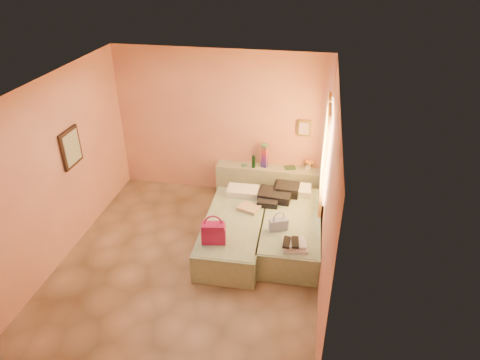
# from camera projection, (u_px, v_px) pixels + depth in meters

# --- Properties ---
(ground) EXTENTS (4.50, 4.50, 0.00)m
(ground) POSITION_uv_depth(u_px,v_px,m) (191.00, 259.00, 6.79)
(ground) COLOR tan
(ground) RESTS_ON ground
(room_walls) EXTENTS (4.02, 4.51, 2.81)m
(room_walls) POSITION_uv_depth(u_px,v_px,m) (209.00, 143.00, 6.35)
(room_walls) COLOR #E5A57A
(room_walls) RESTS_ON ground
(headboard_ledge) EXTENTS (2.05, 0.30, 0.65)m
(headboard_ledge) POSITION_uv_depth(u_px,v_px,m) (269.00, 182.00, 8.27)
(headboard_ledge) COLOR #ADB795
(headboard_ledge) RESTS_ON ground
(bed_left) EXTENTS (0.95, 2.02, 0.50)m
(bed_left) POSITION_uv_depth(u_px,v_px,m) (234.00, 232.00, 6.99)
(bed_left) COLOR #A3BB97
(bed_left) RESTS_ON ground
(bed_right) EXTENTS (0.95, 2.02, 0.50)m
(bed_right) POSITION_uv_depth(u_px,v_px,m) (290.00, 230.00, 7.04)
(bed_right) COLOR #A3BB97
(bed_right) RESTS_ON ground
(water_bottle) EXTENTS (0.07, 0.07, 0.24)m
(water_bottle) POSITION_uv_depth(u_px,v_px,m) (254.00, 162.00, 8.05)
(water_bottle) COLOR #153C1E
(water_bottle) RESTS_ON headboard_ledge
(rainbow_box) EXTENTS (0.13, 0.13, 0.47)m
(rainbow_box) POSITION_uv_depth(u_px,v_px,m) (265.00, 156.00, 8.02)
(rainbow_box) COLOR #A3144C
(rainbow_box) RESTS_ON headboard_ledge
(small_dish) EXTENTS (0.14, 0.14, 0.03)m
(small_dish) POSITION_uv_depth(u_px,v_px,m) (244.00, 165.00, 8.15)
(small_dish) COLOR #4B895A
(small_dish) RESTS_ON headboard_ledge
(green_book) EXTENTS (0.22, 0.19, 0.03)m
(green_book) POSITION_uv_depth(u_px,v_px,m) (290.00, 168.00, 8.06)
(green_book) COLOR #2A4F2D
(green_book) RESTS_ON headboard_ledge
(flower_vase) EXTENTS (0.20, 0.20, 0.23)m
(flower_vase) POSITION_uv_depth(u_px,v_px,m) (309.00, 164.00, 7.99)
(flower_vase) COLOR white
(flower_vase) RESTS_ON headboard_ledge
(magenta_handbag) EXTENTS (0.38, 0.26, 0.33)m
(magenta_handbag) POSITION_uv_depth(u_px,v_px,m) (214.00, 232.00, 6.31)
(magenta_handbag) COLOR #A3144C
(magenta_handbag) RESTS_ON bed_left
(khaki_garment) EXTENTS (0.40, 0.36, 0.06)m
(khaki_garment) POSITION_uv_depth(u_px,v_px,m) (249.00, 208.00, 7.12)
(khaki_garment) COLOR tan
(khaki_garment) RESTS_ON bed_left
(clothes_pile) EXTENTS (0.65, 0.65, 0.18)m
(clothes_pile) POSITION_uv_depth(u_px,v_px,m) (278.00, 194.00, 7.38)
(clothes_pile) COLOR black
(clothes_pile) RESTS_ON bed_right
(blue_handbag) EXTENTS (0.31, 0.23, 0.18)m
(blue_handbag) POSITION_uv_depth(u_px,v_px,m) (279.00, 224.00, 6.60)
(blue_handbag) COLOR #465CA8
(blue_handbag) RESTS_ON bed_right
(towel_stack) EXTENTS (0.39, 0.35, 0.10)m
(towel_stack) POSITION_uv_depth(u_px,v_px,m) (295.00, 245.00, 6.23)
(towel_stack) COLOR white
(towel_stack) RESTS_ON bed_right
(sandal_pair) EXTENTS (0.20, 0.27, 0.03)m
(sandal_pair) POSITION_uv_depth(u_px,v_px,m) (291.00, 243.00, 6.18)
(sandal_pair) COLOR black
(sandal_pair) RESTS_ON towel_stack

